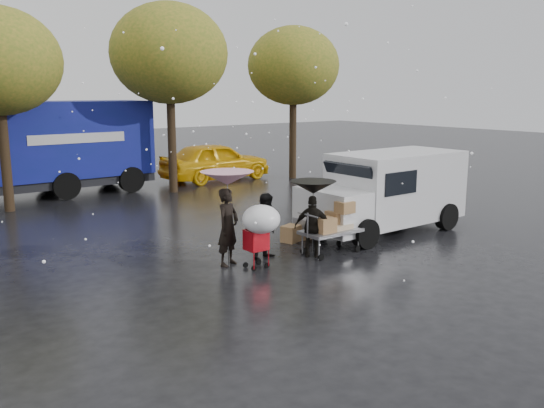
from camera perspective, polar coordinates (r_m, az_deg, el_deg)
ground at (r=13.25m, az=0.89°, el=-5.93°), size 90.00×90.00×0.00m
person_pink at (r=12.98m, az=-4.38°, el=-2.29°), size 0.76×0.64×1.77m
person_middle at (r=13.47m, az=-0.44°, el=-2.20°), size 0.87×0.74×1.56m
person_black at (r=13.64m, az=4.06°, el=-2.24°), size 0.89×0.85×1.48m
umbrella_pink at (r=12.77m, az=-4.45°, el=2.56°), size 1.19×1.19×2.15m
umbrella_black at (r=13.45m, az=4.12°, el=1.65°), size 1.08×1.08×1.83m
vendor_cart at (r=14.04m, az=6.14°, el=-1.94°), size 1.52×0.80×1.27m
shopping_cart at (r=12.56m, az=-1.17°, el=-1.87°), size 0.84×0.84×1.46m
white_van at (r=16.39m, az=11.32°, el=1.35°), size 4.91×2.18×2.20m
blue_truck at (r=22.98m, az=-21.59°, el=5.08°), size 8.30×2.60×3.50m
box_ground_near at (r=15.10m, az=1.90°, el=-2.94°), size 0.58×0.52×0.43m
box_ground_far at (r=15.36m, az=2.84°, el=-2.79°), size 0.52×0.42×0.38m
yellow_taxi at (r=25.40m, az=-5.61°, el=4.24°), size 5.00×2.14×1.68m
tree_row at (r=21.30m, az=-17.47°, el=13.73°), size 21.60×4.40×7.12m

